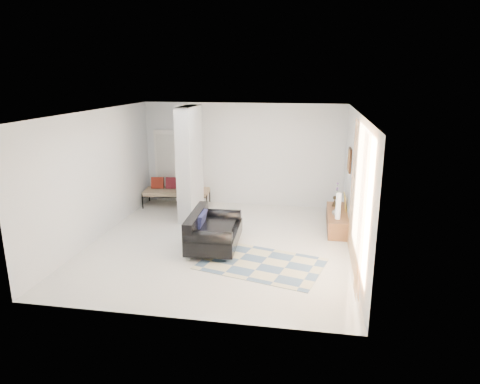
# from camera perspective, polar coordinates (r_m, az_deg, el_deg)

# --- Properties ---
(floor) EXTENTS (6.00, 6.00, 0.00)m
(floor) POSITION_cam_1_polar(r_m,az_deg,el_deg) (9.32, -2.64, -6.83)
(floor) COLOR white
(floor) RESTS_ON ground
(ceiling) EXTENTS (6.00, 6.00, 0.00)m
(ceiling) POSITION_cam_1_polar(r_m,az_deg,el_deg) (8.66, -2.87, 10.60)
(ceiling) COLOR white
(ceiling) RESTS_ON wall_back
(wall_back) EXTENTS (6.00, 0.00, 6.00)m
(wall_back) POSITION_cam_1_polar(r_m,az_deg,el_deg) (11.77, 0.40, 4.98)
(wall_back) COLOR white
(wall_back) RESTS_ON ground
(wall_front) EXTENTS (6.00, 0.00, 6.00)m
(wall_front) POSITION_cam_1_polar(r_m,az_deg,el_deg) (6.12, -8.83, -5.04)
(wall_front) COLOR white
(wall_front) RESTS_ON ground
(wall_left) EXTENTS (0.00, 6.00, 6.00)m
(wall_left) POSITION_cam_1_polar(r_m,az_deg,el_deg) (9.84, -18.60, 2.13)
(wall_left) COLOR white
(wall_left) RESTS_ON ground
(wall_right) EXTENTS (0.00, 6.00, 6.00)m
(wall_right) POSITION_cam_1_polar(r_m,az_deg,el_deg) (8.73, 15.17, 0.78)
(wall_right) COLOR white
(wall_right) RESTS_ON ground
(partition_column) EXTENTS (0.35, 1.20, 2.80)m
(partition_column) POSITION_cam_1_polar(r_m,az_deg,el_deg) (10.67, -6.69, 3.80)
(partition_column) COLOR #A8ACB0
(partition_column) RESTS_ON floor
(hallway_door) EXTENTS (0.85, 0.06, 2.04)m
(hallway_door) POSITION_cam_1_polar(r_m,az_deg,el_deg) (12.31, -9.34, 3.44)
(hallway_door) COLOR white
(hallway_door) RESTS_ON floor
(curtain) EXTENTS (0.00, 2.55, 2.55)m
(curtain) POSITION_cam_1_polar(r_m,az_deg,el_deg) (7.60, 15.33, -0.96)
(curtain) COLOR #FF9F43
(curtain) RESTS_ON wall_right
(wall_art) EXTENTS (0.04, 0.45, 0.55)m
(wall_art) POSITION_cam_1_polar(r_m,az_deg,el_deg) (10.03, 14.42, 4.14)
(wall_art) COLOR #3A1E0F
(wall_art) RESTS_ON wall_right
(media_console) EXTENTS (0.45, 1.72, 0.80)m
(media_console) POSITION_cam_1_polar(r_m,az_deg,el_deg) (10.38, 12.79, -3.64)
(media_console) COLOR brown
(media_console) RESTS_ON floor
(loveseat) EXTENTS (1.05, 1.71, 0.76)m
(loveseat) POSITION_cam_1_polar(r_m,az_deg,el_deg) (9.00, -3.81, -5.25)
(loveseat) COLOR silver
(loveseat) RESTS_ON floor
(daybed) EXTENTS (1.86, 0.97, 0.77)m
(daybed) POSITION_cam_1_polar(r_m,az_deg,el_deg) (12.00, -8.54, 0.19)
(daybed) COLOR black
(daybed) RESTS_ON floor
(area_rug) EXTENTS (2.58, 2.04, 0.01)m
(area_rug) POSITION_cam_1_polar(r_m,az_deg,el_deg) (8.35, 2.88, -9.53)
(area_rug) COLOR #BFB992
(area_rug) RESTS_ON floor
(cylinder_lamp) EXTENTS (0.11, 0.11, 0.59)m
(cylinder_lamp) POSITION_cam_1_polar(r_m,az_deg,el_deg) (9.76, 12.97, -1.85)
(cylinder_lamp) COLOR white
(cylinder_lamp) RESTS_ON media_console
(bronze_figurine) EXTENTS (0.15, 0.15, 0.26)m
(bronze_figurine) POSITION_cam_1_polar(r_m,az_deg,el_deg) (10.73, 12.51, -1.19)
(bronze_figurine) COLOR black
(bronze_figurine) RESTS_ON media_console
(vase) EXTENTS (0.19, 0.19, 0.18)m
(vase) POSITION_cam_1_polar(r_m,az_deg,el_deg) (10.05, 12.66, -2.54)
(vase) COLOR silver
(vase) RESTS_ON media_console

